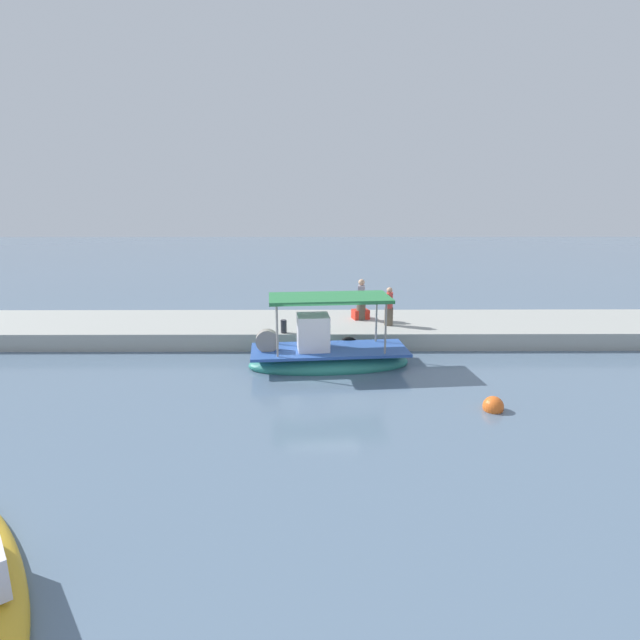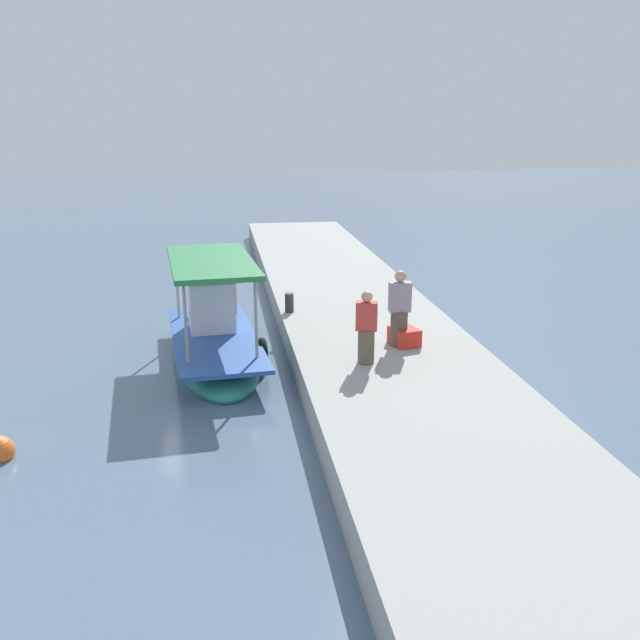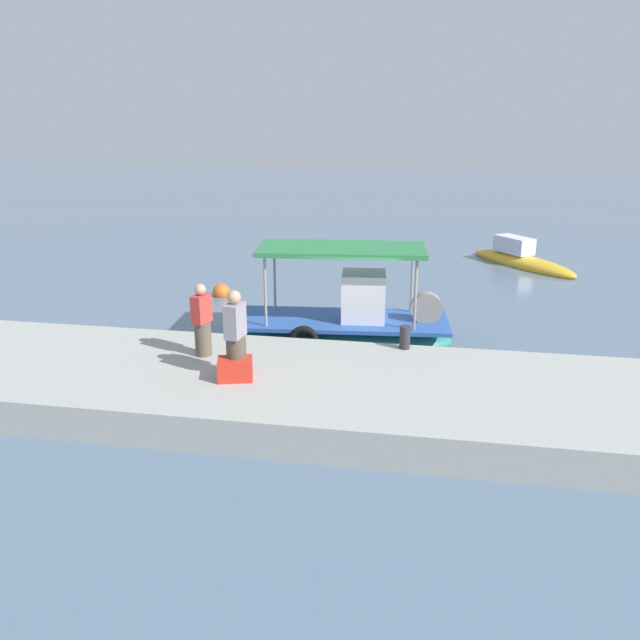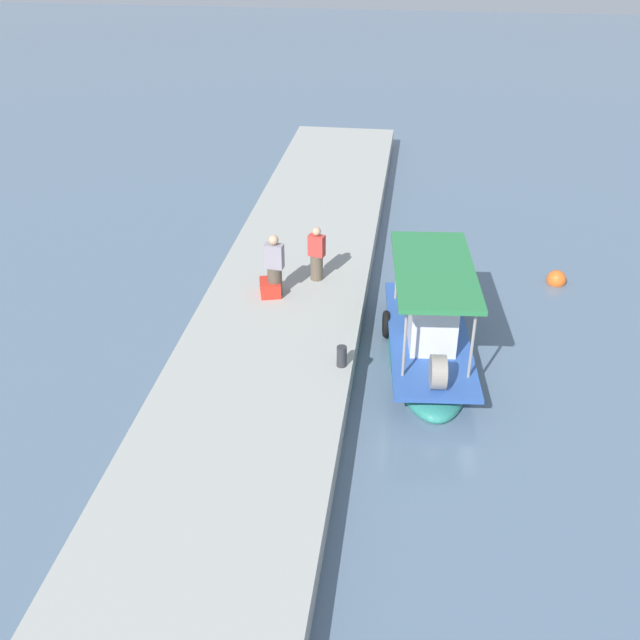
{
  "view_description": "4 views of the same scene",
  "coord_description": "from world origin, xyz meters",
  "px_view_note": "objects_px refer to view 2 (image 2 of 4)",
  "views": [
    {
      "loc": [
        0.17,
        16.93,
        5.92
      ],
      "look_at": [
        0.05,
        -2.1,
        1.25
      ],
      "focal_mm": 28.24,
      "sensor_mm": 36.0,
      "label": 1
    },
    {
      "loc": [
        -16.79,
        -0.33,
        5.84
      ],
      "look_at": [
        -0.37,
        -2.8,
        0.98
      ],
      "focal_mm": 39.25,
      "sensor_mm": 36.0,
      "label": 2
    },
    {
      "loc": [
        1.98,
        -15.76,
        5.65
      ],
      "look_at": [
        -0.57,
        -1.55,
        1.03
      ],
      "focal_mm": 35.56,
      "sensor_mm": 36.0,
      "label": 3
    },
    {
      "loc": [
        15.81,
        -0.78,
        10.54
      ],
      "look_at": [
        0.17,
        -2.93,
        1.12
      ],
      "focal_mm": 41.3,
      "sensor_mm": 36.0,
      "label": 4
    }
  ],
  "objects_px": {
    "mooring_bollard": "(289,303)",
    "cargo_crate": "(404,336)",
    "fisherman_near_bollard": "(366,331)",
    "fisherman_by_crate": "(399,312)",
    "main_fishing_boat": "(215,343)"
  },
  "relations": [
    {
      "from": "mooring_bollard",
      "to": "cargo_crate",
      "type": "relative_size",
      "value": 0.77
    },
    {
      "from": "fisherman_near_bollard",
      "to": "cargo_crate",
      "type": "xyz_separation_m",
      "value": [
        1.08,
        -1.15,
        -0.52
      ]
    },
    {
      "from": "fisherman_by_crate",
      "to": "cargo_crate",
      "type": "bearing_deg",
      "value": -86.52
    },
    {
      "from": "fisherman_near_bollard",
      "to": "cargo_crate",
      "type": "height_order",
      "value": "fisherman_near_bollard"
    },
    {
      "from": "fisherman_by_crate",
      "to": "cargo_crate",
      "type": "height_order",
      "value": "fisherman_by_crate"
    },
    {
      "from": "main_fishing_boat",
      "to": "fisherman_by_crate",
      "type": "height_order",
      "value": "main_fishing_boat"
    },
    {
      "from": "main_fishing_boat",
      "to": "cargo_crate",
      "type": "bearing_deg",
      "value": -109.69
    },
    {
      "from": "fisherman_by_crate",
      "to": "main_fishing_boat",
      "type": "bearing_deg",
      "value": 69.61
    },
    {
      "from": "main_fishing_boat",
      "to": "fisherman_near_bollard",
      "type": "height_order",
      "value": "main_fishing_boat"
    },
    {
      "from": "fisherman_by_crate",
      "to": "mooring_bollard",
      "type": "xyz_separation_m",
      "value": [
        3.23,
        2.21,
        -0.55
      ]
    },
    {
      "from": "main_fishing_boat",
      "to": "cargo_crate",
      "type": "relative_size",
      "value": 8.68
    },
    {
      "from": "fisherman_near_bollard",
      "to": "mooring_bollard",
      "type": "relative_size",
      "value": 3.07
    },
    {
      "from": "main_fishing_boat",
      "to": "fisherman_near_bollard",
      "type": "distance_m",
      "value": 4.29
    },
    {
      "from": "mooring_bollard",
      "to": "fisherman_near_bollard",
      "type": "bearing_deg",
      "value": -164.41
    },
    {
      "from": "fisherman_by_crate",
      "to": "mooring_bollard",
      "type": "bearing_deg",
      "value": 34.34
    }
  ]
}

